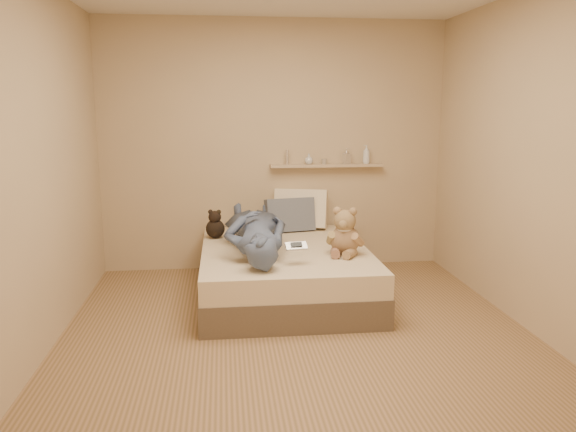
{
  "coord_description": "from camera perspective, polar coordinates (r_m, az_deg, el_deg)",
  "views": [
    {
      "loc": [
        -0.54,
        -3.99,
        1.72
      ],
      "look_at": [
        0.0,
        0.65,
        0.8
      ],
      "focal_mm": 35.0,
      "sensor_mm": 36.0,
      "label": 1
    }
  ],
  "objects": [
    {
      "name": "pillow_grey",
      "position": [
        5.76,
        0.19,
        0.12
      ],
      "size": [
        0.53,
        0.29,
        0.36
      ],
      "primitive_type": "cube",
      "rotation": [
        -0.18,
        0.0,
        0.18
      ],
      "color": "slate",
      "rests_on": "bed"
    },
    {
      "name": "dark_plush",
      "position": [
        5.5,
        -7.41,
        -0.99
      ],
      "size": [
        0.19,
        0.19,
        0.28
      ],
      "color": "black",
      "rests_on": "bed"
    },
    {
      "name": "pillow_cream",
      "position": [
        5.9,
        1.28,
        0.69
      ],
      "size": [
        0.61,
        0.42,
        0.43
      ],
      "primitive_type": "cube",
      "rotation": [
        -0.33,
        0.0,
        -0.27
      ],
      "color": "beige",
      "rests_on": "bed"
    },
    {
      "name": "room",
      "position": [
        4.05,
        1.06,
        5.19
      ],
      "size": [
        3.8,
        3.8,
        3.8
      ],
      "color": "#97704E",
      "rests_on": "ground"
    },
    {
      "name": "game_console",
      "position": [
        4.54,
        0.84,
        -3.06
      ],
      "size": [
        0.18,
        0.1,
        0.06
      ],
      "color": "#B9BBC0",
      "rests_on": "bed"
    },
    {
      "name": "wall_shelf",
      "position": [
        5.96,
        3.95,
        5.14
      ],
      "size": [
        1.2,
        0.12,
        0.03
      ],
      "primitive_type": "cube",
      "color": "tan",
      "rests_on": "wall_back"
    },
    {
      "name": "teddy_bear",
      "position": [
        4.86,
        5.78,
        -1.95
      ],
      "size": [
        0.34,
        0.35,
        0.42
      ],
      "color": "#8E744E",
      "rests_on": "bed"
    },
    {
      "name": "bed",
      "position": [
        5.17,
        -0.36,
        -5.68
      ],
      "size": [
        1.5,
        1.9,
        0.45
      ],
      "color": "brown",
      "rests_on": "floor"
    },
    {
      "name": "shelf_bottles",
      "position": [
        5.98,
        5.17,
        6.03
      ],
      "size": [
        0.91,
        0.1,
        0.2
      ],
      "color": "silver",
      "rests_on": "wall_shelf"
    },
    {
      "name": "person",
      "position": [
        5.0,
        -3.36,
        -1.41
      ],
      "size": [
        0.57,
        1.56,
        0.37
      ],
      "primitive_type": "imported",
      "rotation": [
        0.0,
        0.0,
        3.14
      ],
      "color": "#424A68",
      "rests_on": "bed"
    }
  ]
}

